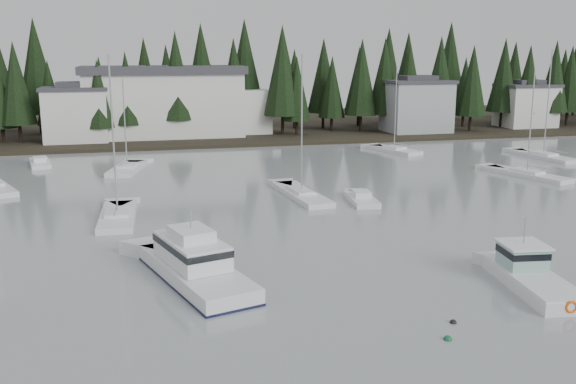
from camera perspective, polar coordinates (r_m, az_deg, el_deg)
name	(u,v)px	position (r m, az deg, el deg)	size (l,w,h in m)	color
far_shore_land	(188,128)	(118.89, -8.84, 5.67)	(240.00, 54.00, 1.00)	black
conifer_treeline	(195,135)	(108.02, -8.31, 5.03)	(200.00, 22.00, 20.00)	black
house_west	(76,113)	(100.37, -18.33, 6.66)	(9.54, 7.42, 8.75)	silver
house_east_a	(416,105)	(109.33, 11.34, 7.59)	(10.60, 8.48, 9.25)	#999EA0
house_east_b	(526,105)	(121.99, 20.41, 7.30)	(9.54, 7.42, 8.25)	silver
harbor_inn	(177,102)	(103.57, -9.85, 7.88)	(29.50, 11.50, 10.90)	silver
cabin_cruiser_center	(195,268)	(39.40, -8.30, -6.70)	(6.54, 11.81, 4.85)	white
lobster_boat_teal	(531,278)	(40.46, 20.77, -7.19)	(3.80, 8.28, 4.44)	white
sailboat_1	(527,176)	(75.80, 20.45, 1.34)	(5.41, 10.66, 12.14)	white
sailboat_2	(301,196)	(61.16, 1.20, -0.34)	(3.53, 10.94, 13.87)	white
sailboat_4	(394,151)	(89.96, 9.41, 3.59)	(5.35, 9.00, 12.14)	white
sailboat_5	(543,157)	(89.92, 21.73, 2.88)	(3.78, 10.69, 14.48)	white
sailboat_8	(118,218)	(54.72, -14.88, -2.28)	(3.19, 9.65, 13.92)	white
sailboat_9	(127,170)	(76.88, -14.09, 1.89)	(4.99, 9.46, 11.07)	white
runabout_1	(361,200)	(59.45, 6.53, -0.73)	(2.89, 6.24, 1.42)	white
runabout_3	(40,164)	(83.72, -21.16, 2.32)	(3.32, 6.81, 1.42)	white
mooring_buoy_green	(448,340)	(32.46, 14.01, -12.62)	(0.43, 0.43, 0.43)	#145933
mooring_buoy_dark	(453,323)	(34.37, 14.46, -11.20)	(0.37, 0.37, 0.37)	black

